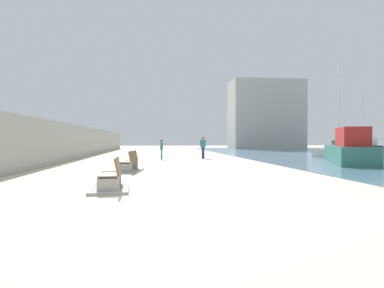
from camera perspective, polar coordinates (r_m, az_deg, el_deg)
The scene contains 10 objects.
ground_plane at distance 26.07m, azimuth -4.07°, elevation -2.57°, with size 120.00×120.00×0.00m, color beige.
seawall at distance 26.79m, azimuth -20.32°, elevation 0.30°, with size 0.80×64.00×2.64m, color #9E9E99.
bench_near at distance 10.10m, azimuth -13.91°, elevation -6.43°, with size 1.24×2.17×0.98m.
bench_far at distance 15.69m, azimuth -10.88°, elevation -3.89°, with size 1.37×2.23×0.98m.
person_walking at distance 25.91m, azimuth 1.94°, elevation -0.30°, with size 0.48×0.31×1.76m.
person_standing at distance 24.96m, azimuth -5.32°, elevation -0.72°, with size 0.22×0.53×1.52m.
boat_mid_bay at distance 40.06m, azimuth 27.67°, elevation -0.53°, with size 4.06×7.87×6.99m.
boat_nearest at distance 29.23m, azimuth 24.61°, elevation -1.07°, with size 3.26×4.63×7.41m.
boat_far_right at distance 22.54m, azimuth 25.66°, elevation -1.01°, with size 4.68×7.74×2.19m.
harbor_building at distance 57.32m, azimuth 12.71°, elevation 4.94°, with size 12.00×6.00×11.48m, color #ADAAA3.
Camera 1 is at (-1.07, -8.00, 1.48)m, focal length 30.67 mm.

